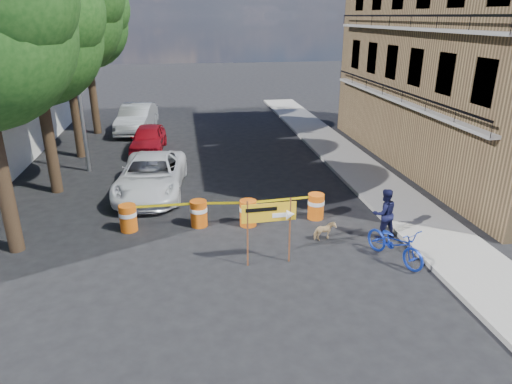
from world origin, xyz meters
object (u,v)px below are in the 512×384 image
object	(u,v)px
bicycle	(397,228)
dog	(325,231)
barrel_far_right	(316,206)
detour_sign	(276,217)
pedestrian	(384,213)
sedan_red	(148,139)
barrel_mid_right	(248,212)
sedan_silver	(137,118)
barrel_mid_left	(199,213)
barrel_far_left	(128,217)
suv_white	(151,175)

from	to	relation	value
bicycle	dog	world-z (taller)	bicycle
barrel_far_right	bicycle	world-z (taller)	bicycle
detour_sign	dog	world-z (taller)	detour_sign
pedestrian	sedan_red	size ratio (longest dim) A/B	0.41
barrel_mid_right	dog	bearing A→B (deg)	-32.78
pedestrian	sedan_silver	size ratio (longest dim) A/B	0.33
barrel_mid_left	barrel_mid_right	size ratio (longest dim) A/B	1.00
barrel_mid_right	bicycle	bearing A→B (deg)	-38.19
barrel_mid_right	barrel_far_left	bearing A→B (deg)	176.86
detour_sign	bicycle	xyz separation A→B (m)	(3.41, -0.39, -0.42)
pedestrian	sedan_red	xyz separation A→B (m)	(-7.98, 11.30, -0.13)
barrel_mid_left	barrel_mid_right	distance (m)	1.65
barrel_far_left	barrel_mid_left	world-z (taller)	same
pedestrian	sedan_silver	distance (m)	18.24
dog	detour_sign	bearing A→B (deg)	107.76
sedan_silver	barrel_far_right	bearing A→B (deg)	-55.98
barrel_far_right	barrel_mid_right	bearing A→B (deg)	-175.30
dog	sedan_red	xyz separation A→B (m)	(-6.09, 11.20, 0.39)
detour_sign	sedan_silver	distance (m)	17.79
barrel_far_left	sedan_red	size ratio (longest dim) A/B	0.22
suv_white	sedan_silver	bearing A→B (deg)	102.27
barrel_mid_left	sedan_silver	distance (m)	14.50
detour_sign	pedestrian	size ratio (longest dim) A/B	1.21
barrel_mid_right	sedan_silver	world-z (taller)	sedan_silver
barrel_mid_left	detour_sign	bearing A→B (deg)	-54.01
suv_white	sedan_red	xyz separation A→B (m)	(-0.49, 6.15, -0.05)
barrel_mid_left	pedestrian	bearing A→B (deg)	-16.97
barrel_mid_right	sedan_red	distance (m)	10.50
pedestrian	detour_sign	bearing A→B (deg)	10.40
sedan_red	barrel_mid_left	bearing A→B (deg)	-73.23
bicycle	sedan_red	bearing A→B (deg)	98.40
pedestrian	dog	bearing A→B (deg)	-9.00
bicycle	sedan_silver	world-z (taller)	bicycle
barrel_mid_left	barrel_mid_right	world-z (taller)	same
barrel_mid_left	bicycle	size ratio (longest dim) A/B	0.43
barrel_far_left	barrel_far_right	distance (m)	6.36
dog	sedan_red	world-z (taller)	sedan_red
sedan_red	bicycle	bearing A→B (deg)	-55.27
barrel_mid_left	barrel_far_right	bearing A→B (deg)	-0.30
detour_sign	barrel_far_left	bearing A→B (deg)	144.55
detour_sign	barrel_mid_right	bearing A→B (deg)	96.82
suv_white	barrel_mid_left	bearing A→B (deg)	-58.38
suv_white	sedan_silver	xyz separation A→B (m)	(-1.43, 10.76, 0.09)
barrel_mid_left	detour_sign	world-z (taller)	detour_sign
barrel_far_left	bicycle	xyz separation A→B (m)	(7.78, -3.23, 0.57)
bicycle	barrel_mid_left	bearing A→B (deg)	126.78
barrel_far_left	detour_sign	bearing A→B (deg)	-33.03
dog	suv_white	distance (m)	7.56
barrel_mid_left	detour_sign	size ratio (longest dim) A/B	0.45
barrel_far_right	sedan_silver	bearing A→B (deg)	116.93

